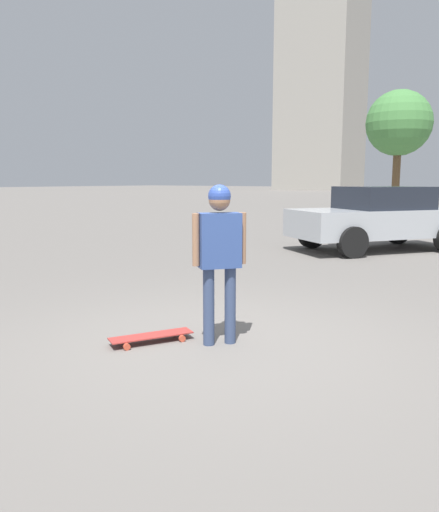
% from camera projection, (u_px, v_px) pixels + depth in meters
% --- Properties ---
extents(ground_plane, '(220.00, 220.00, 0.00)m').
position_uv_depth(ground_plane, '(220.00, 344.00, 5.07)').
color(ground_plane, slate).
extents(person, '(0.45, 0.40, 1.61)m').
position_uv_depth(person, '(220.00, 246.00, 4.92)').
color(person, '#38476B').
rests_on(person, ground_plane).
extents(skateboard, '(0.86, 0.57, 0.08)m').
position_uv_depth(skateboard, '(151.00, 336.00, 5.10)').
color(skateboard, '#A5332D').
rests_on(skateboard, ground_plane).
extents(car_parked_near, '(4.40, 3.69, 1.50)m').
position_uv_depth(car_parked_near, '(379.00, 217.00, 11.74)').
color(car_parked_near, '#ADB2B7').
rests_on(car_parked_near, ground_plane).
extents(building_block_distant, '(9.57, 12.38, 33.99)m').
position_uv_depth(building_block_distant, '(321.00, 85.00, 81.69)').
color(building_block_distant, '#9E998E').
rests_on(building_block_distant, ground_plane).
extents(tree_distant, '(4.25, 4.25, 7.47)m').
position_uv_depth(tree_distant, '(399.00, 124.00, 32.65)').
color(tree_distant, brown).
rests_on(tree_distant, ground_plane).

